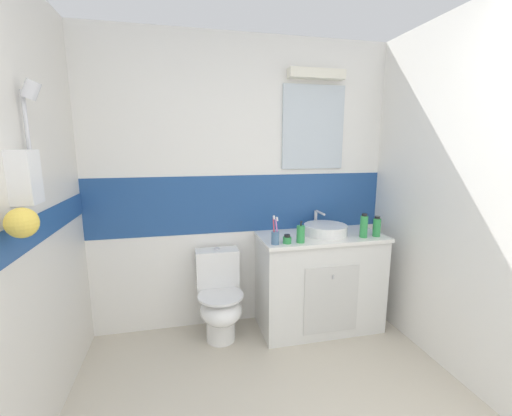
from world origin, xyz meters
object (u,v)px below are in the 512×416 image
object	(u,v)px
sink_basin	(325,229)
toilet	(220,299)
hair_gel_jar	(287,239)
toothbrush_cup	(275,237)
shampoo_bottle_tall	(364,226)
mouthwash_bottle	(377,227)
soap_dispenser	(301,234)

from	to	relation	value
sink_basin	toilet	xyz separation A→B (m)	(-0.92, 0.00, -0.55)
hair_gel_jar	toothbrush_cup	bearing A→B (deg)	-177.92
sink_basin	shampoo_bottle_tall	bearing A→B (deg)	-31.02
toilet	hair_gel_jar	distance (m)	0.76
sink_basin	mouthwash_bottle	world-z (taller)	sink_basin
hair_gel_jar	shampoo_bottle_tall	size ratio (longest dim) A/B	0.35
toothbrush_cup	soap_dispenser	distance (m)	0.21
toothbrush_cup	mouthwash_bottle	bearing A→B (deg)	1.90
toothbrush_cup	sink_basin	bearing A→B (deg)	20.37
soap_dispenser	toothbrush_cup	bearing A→B (deg)	-179.66
soap_dispenser	shampoo_bottle_tall	size ratio (longest dim) A/B	0.87
toilet	toothbrush_cup	size ratio (longest dim) A/B	3.27
shampoo_bottle_tall	sink_basin	bearing A→B (deg)	148.98
toothbrush_cup	shampoo_bottle_tall	xyz separation A→B (m)	(0.77, 0.02, 0.04)
sink_basin	hair_gel_jar	distance (m)	0.44
shampoo_bottle_tall	toilet	bearing A→B (deg)	172.11
toothbrush_cup	shampoo_bottle_tall	world-z (taller)	toothbrush_cup
toilet	soap_dispenser	xyz separation A→B (m)	(0.63, -0.19, 0.57)
soap_dispenser	shampoo_bottle_tall	xyz separation A→B (m)	(0.56, 0.02, 0.03)
sink_basin	hair_gel_jar	size ratio (longest dim) A/B	5.78
toothbrush_cup	toilet	bearing A→B (deg)	155.75
soap_dispenser	shampoo_bottle_tall	bearing A→B (deg)	2.33
toothbrush_cup	shampoo_bottle_tall	size ratio (longest dim) A/B	1.14
mouthwash_bottle	hair_gel_jar	bearing A→B (deg)	-178.12
sink_basin	toothbrush_cup	xyz separation A→B (m)	(-0.50, -0.19, 0.01)
sink_basin	toothbrush_cup	bearing A→B (deg)	-159.63
soap_dispenser	mouthwash_bottle	bearing A→B (deg)	2.37
hair_gel_jar	shampoo_bottle_tall	bearing A→B (deg)	1.75
toilet	hair_gel_jar	bearing A→B (deg)	-19.72
hair_gel_jar	shampoo_bottle_tall	world-z (taller)	shampoo_bottle_tall
hair_gel_jar	toilet	bearing A→B (deg)	160.28
toothbrush_cup	soap_dispenser	xyz separation A→B (m)	(0.21, 0.00, 0.01)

